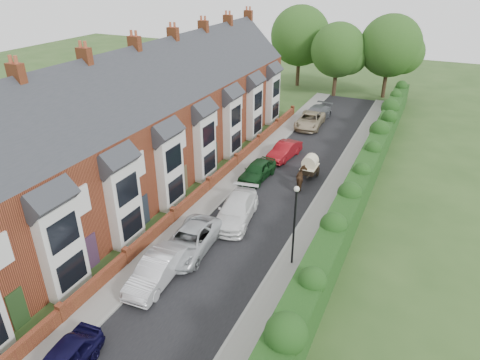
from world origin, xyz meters
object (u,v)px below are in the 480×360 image
Objects in this scene: car_red at (284,151)px; horse at (302,179)px; car_silver_b at (190,241)px; car_beige at (310,120)px; lamppost at (295,216)px; car_white at (236,210)px; car_silver_a at (156,271)px; car_grey at (316,114)px; horse_cart at (310,165)px; car_green at (257,170)px.

car_red is 5.84m from horse.
car_silver_b is 24.40m from car_beige.
lamppost is 0.95× the size of car_white.
car_silver_a is at bearing -143.62° from lamppost.
car_silver_b is 1.23× the size of car_red.
car_red is 0.82× the size of car_grey.
car_silver_a is at bearing -97.66° from car_silver_b.
horse_cart is at bearing 69.67° from car_silver_b.
car_white is at bearing -76.61° from car_green.
car_silver_a is 16.45m from horse_cart.
car_red is 8.86m from car_beige.
car_silver_a is 7.70m from car_white.
car_red is at bearing 138.35° from horse_cart.
car_white is 11.21m from car_red.
car_green is (-1.11, 6.35, -0.04)m from car_white.
horse_cart reaches higher than car_grey.
lamppost reaches higher than car_grey.
lamppost is at bearing 8.32° from car_silver_b.
horse_cart is (3.45, -11.67, 0.38)m from car_beige.
car_silver_a is 1.05× the size of car_green.
car_red is at bearing -91.59° from car_beige.
car_silver_a is at bearing -94.31° from car_beige.
horse_cart reaches higher than car_green.
lamppost is 15.46m from car_red.
car_beige is (0.43, 27.66, -0.02)m from car_silver_a.
car_white reaches higher than car_grey.
horse_cart is at bearing -76.96° from car_beige.
car_green is at bearing 85.64° from car_silver_a.
car_green is 0.83× the size of car_grey.
car_white is 1.23× the size of car_green.
car_beige reaches higher than car_red.
car_white is 1.03× the size of car_grey.
lamppost reaches higher than car_beige.
car_silver_a reaches higher than car_red.
car_green is at bearing -20.82° from horse.
car_silver_a is 0.88× the size of car_grey.
car_beige is 14.18m from horse.
car_silver_b is (0.20, 3.26, -0.02)m from car_silver_a.
car_silver_b is 2.75× the size of horse.
car_silver_a is at bearing -83.69° from car_grey.
horse reaches higher than car_white.
horse is at bearing 58.05° from car_white.
car_beige reaches higher than car_silver_b.
car_white is 1.01× the size of car_beige.
car_grey is at bearing 92.36° from car_green.
car_white reaches higher than car_beige.
car_green is 13.71m from car_beige.
car_white is 6.83m from horse.
lamppost is 8.16m from car_silver_a.
horse_cart reaches higher than horse.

